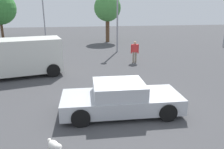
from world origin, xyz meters
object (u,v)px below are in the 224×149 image
object	(u,v)px
van_white	(17,56)
dog	(55,146)
sedan_foreground	(121,99)
light_post_near	(117,2)
pedestrian	(135,50)

from	to	relation	value
van_white	dog	bearing A→B (deg)	97.02
sedan_foreground	light_post_near	world-z (taller)	light_post_near
pedestrian	dog	bearing A→B (deg)	-15.36
dog	van_white	size ratio (longest dim) A/B	0.11
van_white	light_post_near	bearing A→B (deg)	-151.02
dog	light_post_near	world-z (taller)	light_post_near
sedan_foreground	van_white	distance (m)	7.43
dog	pedestrian	size ratio (longest dim) A/B	0.37
van_white	light_post_near	distance (m)	9.87
sedan_foreground	pedestrian	size ratio (longest dim) A/B	2.90
dog	sedan_foreground	bearing A→B (deg)	99.27
sedan_foreground	dog	bearing A→B (deg)	-134.75
dog	light_post_near	distance (m)	15.03
van_white	light_post_near	xyz separation A→B (m)	(7.09, 6.12, 3.11)
light_post_near	dog	bearing A→B (deg)	-108.04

